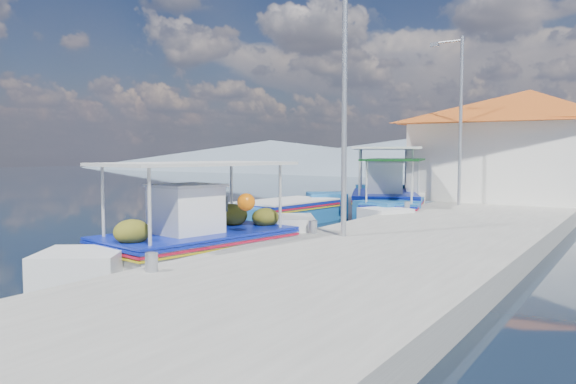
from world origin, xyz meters
The scene contains 10 objects.
ground centered at (0.00, 0.00, 0.00)m, with size 160.00×160.00×0.00m, color black.
quay centered at (5.90, 6.00, 0.25)m, with size 5.00×44.00×0.50m, color #A3A198.
bollards centered at (3.80, 5.25, 0.65)m, with size 0.20×17.20×0.30m.
main_caique centered at (2.30, -0.24, 0.46)m, with size 2.92×7.23×2.41m.
caique_green_canopy centered at (2.74, 9.56, 0.36)m, with size 3.04×6.18×2.40m.
caique_blue_hull centered at (0.06, 6.67, 0.31)m, with size 2.31×6.50×1.16m.
caique_far centered at (1.65, 11.25, 0.53)m, with size 4.59×7.47×2.88m.
harbor_building centered at (6.20, 15.00, 2.78)m, with size 10.49×10.49×4.40m.
lamp_post_near centered at (4.51, 2.00, 3.85)m, with size 1.21×0.14×6.00m.
lamp_post_far centered at (4.51, 11.00, 3.85)m, with size 1.21×0.14×6.00m.
Camera 1 is at (10.33, -9.08, 2.36)m, focal length 34.70 mm.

